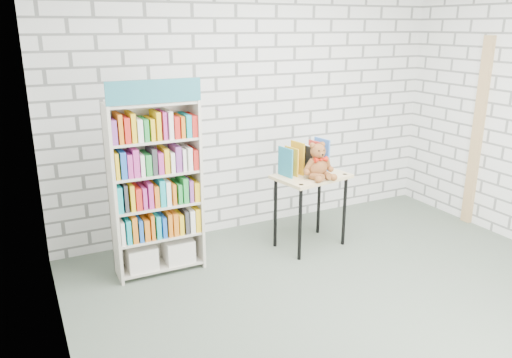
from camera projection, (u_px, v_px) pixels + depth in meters
name	position (u px, v px, depth m)	size (l,w,h in m)	color
ground	(364.00, 305.00, 4.10)	(4.50, 4.50, 0.00)	#4F5C4E
room_shell	(380.00, 86.00, 3.57)	(4.52, 4.02, 2.81)	silver
bookshelf	(156.00, 187.00, 4.46)	(0.79, 0.31, 1.78)	beige
display_table	(311.00, 185.00, 5.02)	(0.79, 0.61, 0.77)	#D7BE81
table_books	(304.00, 158.00, 5.04)	(0.53, 0.30, 0.30)	teal
teddy_bear	(318.00, 164.00, 4.86)	(0.33, 0.30, 0.35)	brown
door_trim	(477.00, 133.00, 5.54)	(0.05, 0.12, 2.10)	tan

